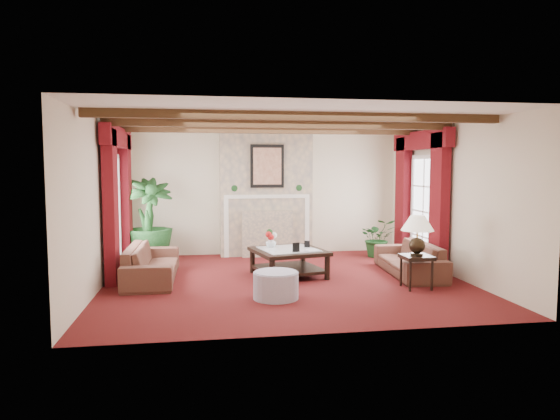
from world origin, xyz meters
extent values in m
plane|color=#420B0F|center=(0.00, 0.00, 0.00)|extent=(6.00, 6.00, 0.00)
plane|color=white|center=(0.00, 0.00, 2.70)|extent=(6.00, 6.00, 0.00)
cube|color=beige|center=(0.00, 2.75, 1.35)|extent=(6.00, 0.02, 2.70)
cube|color=beige|center=(-3.00, 0.00, 1.35)|extent=(0.02, 5.50, 2.70)
cube|color=beige|center=(3.00, 0.00, 1.35)|extent=(0.02, 5.50, 2.70)
imported|color=#3D101A|center=(-2.25, 0.40, 0.40)|extent=(2.06, 0.63, 0.80)
imported|color=#3D101A|center=(2.30, 0.15, 0.38)|extent=(2.04, 0.86, 0.77)
imported|color=black|center=(-2.46, 1.95, 0.48)|extent=(1.96, 2.27, 0.96)
imported|color=black|center=(2.34, 1.90, 0.32)|extent=(0.96, 1.02, 0.65)
cylinder|color=#918EA1|center=(-0.33, -1.12, 0.20)|extent=(0.67, 0.67, 0.39)
imported|color=silver|center=(-0.16, 0.62, 0.57)|extent=(0.34, 0.34, 0.19)
imported|color=black|center=(0.41, 0.11, 0.62)|extent=(0.22, 0.12, 0.29)
camera|label=1|loc=(-1.39, -8.26, 1.94)|focal=32.00mm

